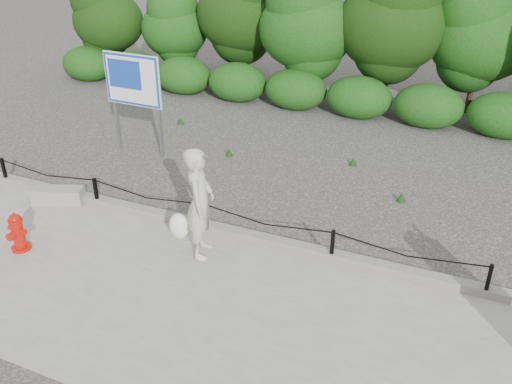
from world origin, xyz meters
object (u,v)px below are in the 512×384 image
object	(u,v)px
fire_hydrant	(18,232)
concrete_block	(58,195)
advertising_sign	(133,84)
pedestrian	(199,205)

from	to	relation	value
fire_hydrant	concrete_block	distance (m)	1.77
fire_hydrant	advertising_sign	distance (m)	4.94
concrete_block	advertising_sign	bearing A→B (deg)	91.90
pedestrian	advertising_sign	size ratio (longest dim) A/B	0.80
fire_hydrant	pedestrian	size ratio (longest dim) A/B	0.37
fire_hydrant	pedestrian	xyz separation A→B (m)	(3.01, 1.19, 0.62)
concrete_block	fire_hydrant	bearing A→B (deg)	-70.18
pedestrian	concrete_block	world-z (taller)	pedestrian
fire_hydrant	pedestrian	bearing A→B (deg)	25.36
concrete_block	advertising_sign	world-z (taller)	advertising_sign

